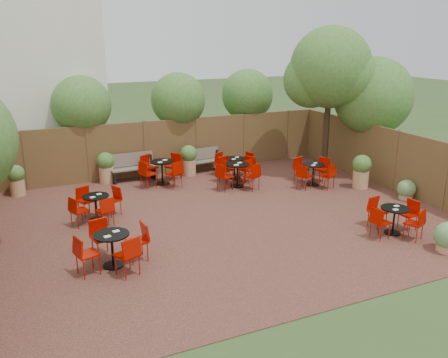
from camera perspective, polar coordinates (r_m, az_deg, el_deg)
name	(u,v)px	position (r m, az deg, el deg)	size (l,w,h in m)	color
ground	(229,218)	(13.28, 0.60, -4.75)	(80.00, 80.00, 0.00)	#354F23
courtyard_paving	(229,218)	(13.28, 0.60, -4.71)	(12.00, 10.00, 0.02)	#3E2219
fence_back	(172,146)	(17.44, -6.33, 3.95)	(12.00, 0.08, 2.00)	brown
fence_right	(396,161)	(16.30, 20.13, 2.06)	(0.08, 10.00, 2.00)	brown
neighbour_building	(27,61)	(19.21, -22.81, 13.02)	(5.00, 4.00, 8.00)	silver
overhang_foliage	(156,113)	(14.24, -8.31, 7.98)	(15.85, 10.34, 2.79)	#3A6A22
courtyard_tree	(330,72)	(17.22, 12.78, 12.56)	(2.93, 2.85, 5.25)	black
park_bench_left	(133,166)	(16.80, -11.02, 1.51)	(1.57, 0.55, 0.96)	brown
park_bench_right	(203,160)	(17.57, -2.61, 2.34)	(1.44, 0.58, 0.87)	brown
bistro_tables	(219,188)	(14.34, -0.57, -1.11)	(9.03, 8.10, 0.93)	black
planters	(185,168)	(16.05, -4.75, 1.39)	(11.08, 4.69, 1.13)	tan
low_shrubs	(446,225)	(13.15, 25.36, -5.05)	(2.50, 4.19, 0.74)	tan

